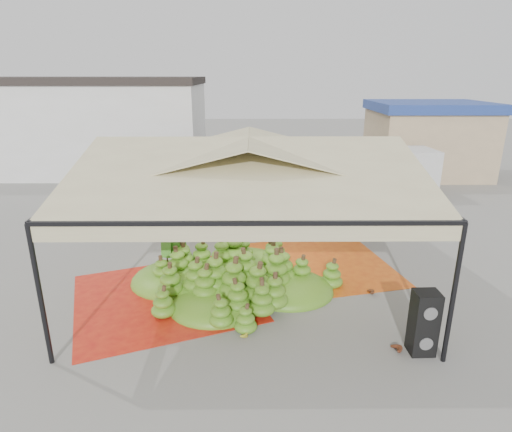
{
  "coord_description": "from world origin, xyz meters",
  "views": [
    {
      "loc": [
        0.12,
        -11.34,
        5.6
      ],
      "look_at": [
        0.2,
        1.5,
        1.3
      ],
      "focal_mm": 30.0,
      "sensor_mm": 36.0,
      "label": 1
    }
  ],
  "objects_px": {
    "banana_heap": "(234,267)",
    "truck_right": "(372,167)",
    "speaker_stack": "(424,323)",
    "vendor": "(269,199)",
    "truck_left": "(215,170)"
  },
  "relations": [
    {
      "from": "banana_heap",
      "to": "truck_left",
      "type": "distance_m",
      "value": 8.42
    },
    {
      "from": "banana_heap",
      "to": "speaker_stack",
      "type": "bearing_deg",
      "value": -35.63
    },
    {
      "from": "speaker_stack",
      "to": "truck_right",
      "type": "xyz_separation_m",
      "value": [
        2.14,
        12.32,
        0.65
      ]
    },
    {
      "from": "banana_heap",
      "to": "truck_right",
      "type": "bearing_deg",
      "value": 56.71
    },
    {
      "from": "speaker_stack",
      "to": "truck_right",
      "type": "bearing_deg",
      "value": 78.25
    },
    {
      "from": "truck_left",
      "to": "truck_right",
      "type": "xyz_separation_m",
      "value": [
        7.39,
        1.12,
        -0.12
      ]
    },
    {
      "from": "vendor",
      "to": "truck_right",
      "type": "bearing_deg",
      "value": -146.14
    },
    {
      "from": "speaker_stack",
      "to": "truck_left",
      "type": "height_order",
      "value": "truck_left"
    },
    {
      "from": "speaker_stack",
      "to": "vendor",
      "type": "xyz_separation_m",
      "value": [
        -2.88,
        8.97,
        0.05
      ]
    },
    {
      "from": "vendor",
      "to": "banana_heap",
      "type": "bearing_deg",
      "value": 79.18
    },
    {
      "from": "banana_heap",
      "to": "vendor",
      "type": "height_order",
      "value": "vendor"
    },
    {
      "from": "vendor",
      "to": "truck_left",
      "type": "bearing_deg",
      "value": -43.07
    },
    {
      "from": "banana_heap",
      "to": "truck_right",
      "type": "height_order",
      "value": "truck_right"
    },
    {
      "from": "banana_heap",
      "to": "speaker_stack",
      "type": "height_order",
      "value": "speaker_stack"
    },
    {
      "from": "truck_left",
      "to": "speaker_stack",
      "type": "bearing_deg",
      "value": -65.16
    }
  ]
}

